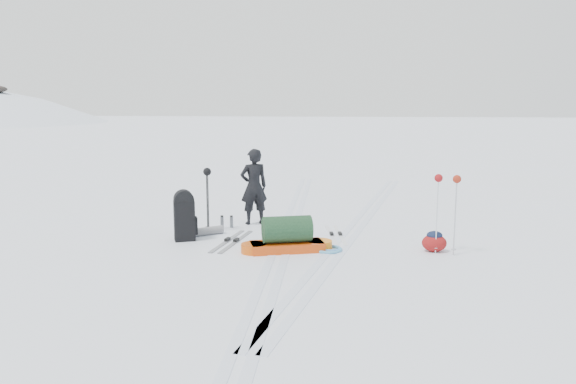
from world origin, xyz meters
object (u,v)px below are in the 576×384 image
expedition_rucksack (188,217)px  ski_poles_black (207,180)px  pulk_sled (287,238)px  skier (254,187)px

expedition_rucksack → ski_poles_black: 0.97m
pulk_sled → ski_poles_black: (-1.84, 1.25, 0.85)m
skier → ski_poles_black: size_ratio=1.24×
pulk_sled → expedition_rucksack: 2.12m
ski_poles_black → skier: bearing=51.8°
skier → expedition_rucksack: (-0.97, -1.62, -0.37)m
skier → ski_poles_black: skier is taller
skier → expedition_rucksack: bearing=30.5°
skier → ski_poles_black: bearing=21.3°
expedition_rucksack → pulk_sled: bearing=-39.2°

